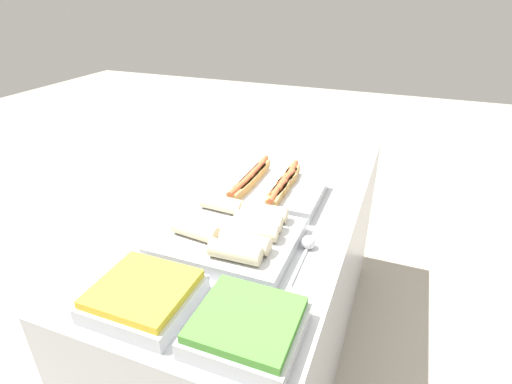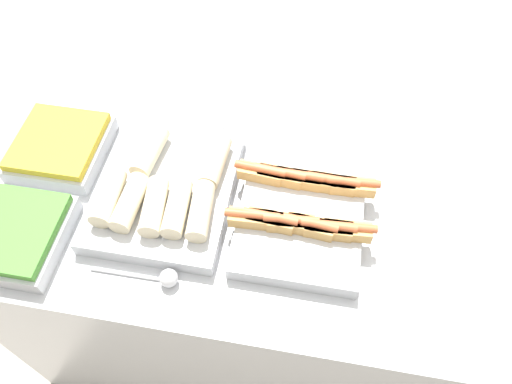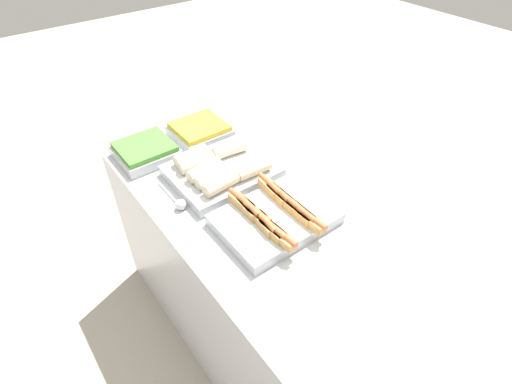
# 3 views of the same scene
# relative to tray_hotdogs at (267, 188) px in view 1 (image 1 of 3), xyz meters

# --- Properties ---
(ground_plane) EXTENTS (12.00, 12.00, 0.00)m
(ground_plane) POSITION_rel_tray_hotdogs_xyz_m (-0.02, 0.00, -0.95)
(ground_plane) COLOR #ADA393
(counter) EXTENTS (1.75, 0.77, 0.91)m
(counter) POSITION_rel_tray_hotdogs_xyz_m (-0.02, 0.00, -0.49)
(counter) COLOR #B7BABF
(counter) RESTS_ON ground_plane
(tray_hotdogs) EXTENTS (0.40, 0.45, 0.10)m
(tray_hotdogs) POSITION_rel_tray_hotdogs_xyz_m (0.00, 0.00, 0.00)
(tray_hotdogs) COLOR #B7BABF
(tray_hotdogs) RESTS_ON counter
(tray_wraps) EXTENTS (0.37, 0.45, 0.11)m
(tray_wraps) POSITION_rel_tray_hotdogs_xyz_m (-0.38, -0.01, 0.00)
(tray_wraps) COLOR #B7BABF
(tray_wraps) RESTS_ON counter
(tray_side_front) EXTENTS (0.26, 0.27, 0.07)m
(tray_side_front) POSITION_rel_tray_hotdogs_xyz_m (-0.73, -0.21, -0.00)
(tray_side_front) COLOR #B7BABF
(tray_side_front) RESTS_ON counter
(tray_side_back) EXTENTS (0.26, 0.27, 0.07)m
(tray_side_back) POSITION_rel_tray_hotdogs_xyz_m (-0.73, 0.09, -0.00)
(tray_side_back) COLOR #B7BABF
(tray_side_back) RESTS_ON counter
(serving_spoon_near) EXTENTS (0.23, 0.05, 0.05)m
(serving_spoon_near) POSITION_rel_tray_hotdogs_xyz_m (-0.32, -0.26, -0.02)
(serving_spoon_near) COLOR silver
(serving_spoon_near) RESTS_ON counter
(serving_spoon_far) EXTENTS (0.25, 0.05, 0.05)m
(serving_spoon_far) POSITION_rel_tray_hotdogs_xyz_m (-0.31, 0.26, -0.02)
(serving_spoon_far) COLOR silver
(serving_spoon_far) RESTS_ON counter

